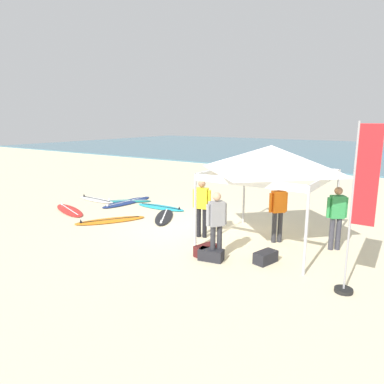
# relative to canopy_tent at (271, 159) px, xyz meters

# --- Properties ---
(ground_plane) EXTENTS (80.00, 80.00, 0.00)m
(ground_plane) POSITION_rel_canopy_tent_xyz_m (-2.61, -0.12, -2.39)
(ground_plane) COLOR beige
(sea) EXTENTS (80.00, 36.00, 0.10)m
(sea) POSITION_rel_canopy_tent_xyz_m (-2.61, 32.46, -2.34)
(sea) COLOR teal
(sea) RESTS_ON ground
(canopy_tent) EXTENTS (3.04, 3.04, 2.75)m
(canopy_tent) POSITION_rel_canopy_tent_xyz_m (0.00, 0.00, 0.00)
(canopy_tent) COLOR #B7B7BC
(canopy_tent) RESTS_ON ground
(surfboard_cyan) EXTENTS (2.21, 0.68, 0.19)m
(surfboard_cyan) POSITION_rel_canopy_tent_xyz_m (-5.04, 1.44, -2.35)
(surfboard_cyan) COLOR #23B2CC
(surfboard_cyan) RESTS_ON ground
(surfboard_white) EXTENTS (2.12, 0.66, 0.19)m
(surfboard_white) POSITION_rel_canopy_tent_xyz_m (-8.18, 0.92, -2.35)
(surfboard_white) COLOR white
(surfboard_white) RESTS_ON ground
(surfboard_orange) EXTENTS (1.82, 2.34, 0.19)m
(surfboard_orange) POSITION_rel_canopy_tent_xyz_m (-5.29, -0.96, -2.35)
(surfboard_orange) COLOR orange
(surfboard_orange) RESTS_ON ground
(surfboard_red) EXTENTS (2.42, 1.39, 0.19)m
(surfboard_red) POSITION_rel_canopy_tent_xyz_m (-7.62, -0.87, -2.35)
(surfboard_red) COLOR red
(surfboard_red) RESTS_ON ground
(surfboard_navy) EXTENTS (0.79, 2.58, 0.19)m
(surfboard_navy) POSITION_rel_canopy_tent_xyz_m (-6.76, 1.33, -2.35)
(surfboard_navy) COLOR navy
(surfboard_navy) RESTS_ON ground
(surfboard_black) EXTENTS (1.65, 2.14, 0.19)m
(surfboard_black) POSITION_rel_canopy_tent_xyz_m (-4.05, 0.43, -2.35)
(surfboard_black) COLOR black
(surfboard_black) RESTS_ON ground
(surfboard_teal) EXTENTS (1.88, 1.55, 0.19)m
(surfboard_teal) POSITION_rel_canopy_tent_xyz_m (-6.86, 1.49, -2.35)
(surfboard_teal) COLOR #19847F
(surfboard_teal) RESTS_ON ground
(person_orange) EXTENTS (0.41, 0.43, 1.71)m
(person_orange) POSITION_rel_canopy_tent_xyz_m (0.17, 0.26, -1.40)
(person_orange) COLOR #2D2D33
(person_orange) RESTS_ON ground
(person_grey) EXTENTS (0.38, 0.47, 1.71)m
(person_grey) POSITION_rel_canopy_tent_xyz_m (-0.61, -1.80, -1.40)
(person_grey) COLOR #2D2D33
(person_grey) RESTS_ON ground
(person_yellow) EXTENTS (0.54, 0.30, 1.71)m
(person_yellow) POSITION_rel_canopy_tent_xyz_m (-1.82, -0.57, -1.40)
(person_yellow) COLOR black
(person_yellow) RESTS_ON ground
(person_green) EXTENTS (0.47, 0.39, 1.71)m
(person_green) POSITION_rel_canopy_tent_xyz_m (1.66, 0.56, -1.40)
(person_green) COLOR #383842
(person_green) RESTS_ON ground
(banner_flag) EXTENTS (0.60, 0.36, 3.40)m
(banner_flag) POSITION_rel_canopy_tent_xyz_m (2.50, -1.82, -0.81)
(banner_flag) COLOR #99999E
(banner_flag) RESTS_ON ground
(gear_bag_near_tent) EXTENTS (0.65, 0.43, 0.28)m
(gear_bag_near_tent) POSITION_rel_canopy_tent_xyz_m (-0.68, -1.92, -2.25)
(gear_bag_near_tent) COLOR #232328
(gear_bag_near_tent) RESTS_ON ground
(gear_bag_by_pole) EXTENTS (0.47, 0.66, 0.28)m
(gear_bag_by_pole) POSITION_rel_canopy_tent_xyz_m (0.49, -1.30, -2.25)
(gear_bag_by_pole) COLOR #232328
(gear_bag_by_pole) RESTS_ON ground
(gear_bag_on_sand) EXTENTS (0.46, 0.66, 0.28)m
(gear_bag_on_sand) POSITION_rel_canopy_tent_xyz_m (-0.95, -1.73, -2.25)
(gear_bag_on_sand) COLOR #4C1919
(gear_bag_on_sand) RESTS_ON ground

